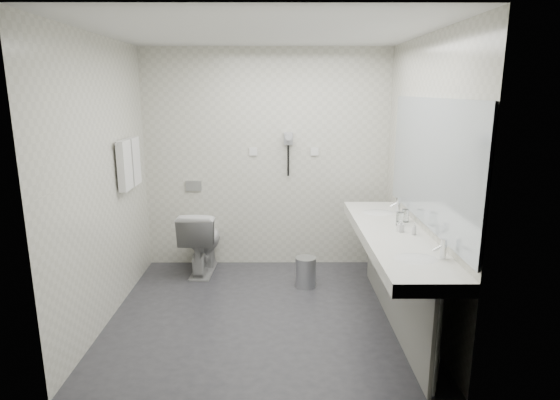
{
  "coord_description": "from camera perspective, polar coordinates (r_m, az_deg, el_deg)",
  "views": [
    {
      "loc": [
        0.13,
        -4.01,
        2.04
      ],
      "look_at": [
        0.15,
        0.15,
        1.05
      ],
      "focal_mm": 29.85,
      "sensor_mm": 36.0,
      "label": 1
    }
  ],
  "objects": [
    {
      "name": "wall_left",
      "position": [
        4.36,
        -20.81,
        2.08
      ],
      "size": [
        0.0,
        2.6,
        2.6
      ],
      "primitive_type": "plane",
      "rotation": [
        1.57,
        0.0,
        1.57
      ],
      "color": "beige",
      "rests_on": "floor"
    },
    {
      "name": "flush_plate",
      "position": [
        5.49,
        -10.55,
        1.71
      ],
      "size": [
        0.18,
        0.02,
        0.12
      ],
      "primitive_type": "cube",
      "color": "#B2B5BA",
      "rests_on": "wall_back"
    },
    {
      "name": "pedal_bin",
      "position": [
        4.99,
        3.15,
        -8.87
      ],
      "size": [
        0.27,
        0.27,
        0.31
      ],
      "primitive_type": "cylinder",
      "rotation": [
        0.0,
        0.0,
        0.28
      ],
      "color": "#B2B5BA",
      "rests_on": "floor"
    },
    {
      "name": "towel_near",
      "position": [
        4.71,
        -18.5,
        4.03
      ],
      "size": [
        0.07,
        0.24,
        0.48
      ],
      "primitive_type": "cube",
      "color": "silver",
      "rests_on": "towel_rail"
    },
    {
      "name": "mirror",
      "position": [
        4.05,
        17.82,
        4.38
      ],
      "size": [
        0.02,
        2.2,
        1.05
      ],
      "primitive_type": "cube",
      "color": "#B2BCC6",
      "rests_on": "wall_right"
    },
    {
      "name": "glass_right",
      "position": [
        4.44,
        15.11,
        -1.86
      ],
      "size": [
        0.08,
        0.08,
        0.12
      ],
      "primitive_type": "cylinder",
      "rotation": [
        0.0,
        0.0,
        0.34
      ],
      "color": "silver",
      "rests_on": "vanity_counter"
    },
    {
      "name": "faucet_near",
      "position": [
        3.55,
        19.4,
        -5.67
      ],
      "size": [
        0.04,
        0.04,
        0.15
      ],
      "primitive_type": "cylinder",
      "color": "silver",
      "rests_on": "vanity_counter"
    },
    {
      "name": "dryer_cradle",
      "position": [
        5.31,
        1.03,
        7.54
      ],
      "size": [
        0.1,
        0.04,
        0.14
      ],
      "primitive_type": "cube",
      "color": "#9C9DA1",
      "rests_on": "wall_back"
    },
    {
      "name": "soap_bottle_a",
      "position": [
        4.11,
        14.55,
        -3.11
      ],
      "size": [
        0.06,
        0.06,
        0.1
      ],
      "primitive_type": "imported",
      "rotation": [
        0.0,
        0.0,
        0.32
      ],
      "color": "beige",
      "rests_on": "vanity_counter"
    },
    {
      "name": "wall_back",
      "position": [
        5.37,
        -1.67,
        4.92
      ],
      "size": [
        2.8,
        0.0,
        2.8
      ],
      "primitive_type": "plane",
      "rotation": [
        1.57,
        0.0,
        0.0
      ],
      "color": "beige",
      "rests_on": "floor"
    },
    {
      "name": "bin_lid",
      "position": [
        4.93,
        3.17,
        -7.15
      ],
      "size": [
        0.22,
        0.22,
        0.02
      ],
      "primitive_type": "cylinder",
      "color": "#B2B5BA",
      "rests_on": "pedal_bin"
    },
    {
      "name": "vanity_post_near",
      "position": [
        3.4,
        18.59,
        -16.71
      ],
      "size": [
        0.06,
        0.06,
        0.75
      ],
      "primitive_type": "cylinder",
      "color": "silver",
      "rests_on": "floor"
    },
    {
      "name": "vanity_post_far",
      "position": [
        5.23,
        11.37,
        -5.44
      ],
      "size": [
        0.06,
        0.06,
        0.75
      ],
      "primitive_type": "cylinder",
      "color": "silver",
      "rests_on": "floor"
    },
    {
      "name": "switch_plate_b",
      "position": [
        5.36,
        4.24,
        5.95
      ],
      "size": [
        0.09,
        0.02,
        0.09
      ],
      "primitive_type": "cube",
      "color": "silver",
      "rests_on": "wall_back"
    },
    {
      "name": "glass_left",
      "position": [
        4.31,
        14.46,
        -2.25
      ],
      "size": [
        0.08,
        0.08,
        0.12
      ],
      "primitive_type": "cylinder",
      "rotation": [
        0.0,
        0.0,
        -0.32
      ],
      "color": "silver",
      "rests_on": "vanity_counter"
    },
    {
      "name": "wall_right",
      "position": [
        4.28,
        17.01,
        2.16
      ],
      "size": [
        0.0,
        2.6,
        2.6
      ],
      "primitive_type": "plane",
      "rotation": [
        1.57,
        0.0,
        -1.57
      ],
      "color": "beige",
      "rests_on": "floor"
    },
    {
      "name": "ceiling",
      "position": [
        4.04,
        -2.25,
        19.92
      ],
      "size": [
        2.8,
        2.8,
        0.0
      ],
      "primitive_type": "plane",
      "rotation": [
        3.14,
        0.0,
        0.0
      ],
      "color": "silver",
      "rests_on": "wall_back"
    },
    {
      "name": "dryer_cord",
      "position": [
        5.32,
        1.02,
        4.85
      ],
      "size": [
        0.02,
        0.02,
        0.35
      ],
      "primitive_type": "cylinder",
      "color": "black",
      "rests_on": "dryer_cradle"
    },
    {
      "name": "wall_front",
      "position": [
        2.82,
        -2.9,
        -2.85
      ],
      "size": [
        2.8,
        0.0,
        2.8
      ],
      "primitive_type": "plane",
      "rotation": [
        -1.57,
        0.0,
        0.0
      ],
      "color": "beige",
      "rests_on": "floor"
    },
    {
      "name": "vanity_panel",
      "position": [
        4.28,
        13.75,
        -9.91
      ],
      "size": [
        0.03,
        2.15,
        0.75
      ],
      "primitive_type": "cube",
      "color": "gray",
      "rests_on": "floor"
    },
    {
      "name": "basin_near",
      "position": [
        3.52,
        16.28,
        -7.16
      ],
      "size": [
        0.4,
        0.31,
        0.05
      ],
      "primitive_type": "ellipsoid",
      "color": "silver",
      "rests_on": "vanity_counter"
    },
    {
      "name": "towel_far",
      "position": [
        4.97,
        -17.52,
        4.56
      ],
      "size": [
        0.07,
        0.24,
        0.48
      ],
      "primitive_type": "cube",
      "color": "silver",
      "rests_on": "towel_rail"
    },
    {
      "name": "towel_rail",
      "position": [
        4.82,
        -18.3,
        6.88
      ],
      "size": [
        0.02,
        0.62,
        0.02
      ],
      "primitive_type": "cylinder",
      "rotation": [
        1.57,
        0.0,
        0.0
      ],
      "color": "silver",
      "rests_on": "wall_left"
    },
    {
      "name": "soap_bottle_c",
      "position": [
        4.07,
        16.11,
        -3.4
      ],
      "size": [
        0.05,
        0.05,
        0.1
      ],
      "primitive_type": "imported",
      "rotation": [
        0.0,
        0.0,
        0.15
      ],
      "color": "beige",
      "rests_on": "vanity_counter"
    },
    {
      "name": "toilet",
      "position": [
        5.37,
        -9.58,
        -4.97
      ],
      "size": [
        0.45,
        0.74,
        0.73
      ],
      "primitive_type": "imported",
      "rotation": [
        0.0,
        0.0,
        3.09
      ],
      "color": "silver",
      "rests_on": "floor"
    },
    {
      "name": "basin_far",
      "position": [
        4.72,
        11.9,
        -1.68
      ],
      "size": [
        0.4,
        0.31,
        0.05
      ],
      "primitive_type": "ellipsoid",
      "color": "silver",
      "rests_on": "vanity_counter"
    },
    {
      "name": "faucet_far",
      "position": [
        4.75,
        14.25,
        -0.62
      ],
      "size": [
        0.04,
        0.04,
        0.15
      ],
      "primitive_type": "cylinder",
      "color": "silver",
      "rests_on": "vanity_counter"
    },
    {
      "name": "floor",
      "position": [
        4.5,
        -1.96,
        -13.58
      ],
      "size": [
        2.8,
        2.8,
        0.0
      ],
      "primitive_type": "plane",
      "color": "#2B2A2F",
      "rests_on": "ground"
    },
    {
      "name": "switch_plate_a",
      "position": [
        5.35,
        -3.29,
        5.95
      ],
      "size": [
        0.09,
        0.02,
        0.09
      ],
      "primitive_type": "cube",
      "color": "silver",
      "rests_on": "wall_back"
    },
    {
      "name": "vanity_counter",
      "position": [
        4.13,
        13.73,
        -4.49
      ],
      "size": [
        0.55,
        2.2,
        0.1
      ],
      "primitive_type": "cube",
      "color": "silver",
      "rests_on": "floor"
    },
    {
      "name": "dryer_barrel",
      "position": [
        5.24,
        1.05,
        7.79
      ],
      "size": [
        0.08,
        0.14,
        0.08
      ],
      "primitive_type": "cylinder",
      "rotation": [
        1.57,
        0.0,
        0.0
      ],
      "color": "#9C9DA1",
      "rests_on": "dryer_cradle"
    }
  ]
}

